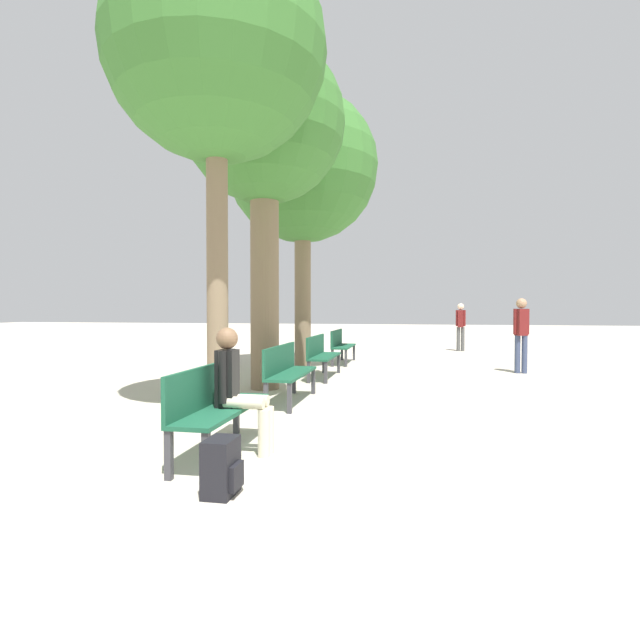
# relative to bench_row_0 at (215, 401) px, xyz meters

# --- Properties ---
(ground_plane) EXTENTS (80.00, 80.00, 0.00)m
(ground_plane) POSITION_rel_bench_row_0_xyz_m (2.22, -0.40, -0.52)
(ground_plane) COLOR beige
(bench_row_0) EXTENTS (0.42, 1.68, 0.87)m
(bench_row_0) POSITION_rel_bench_row_0_xyz_m (0.00, 0.00, 0.00)
(bench_row_0) COLOR #195138
(bench_row_0) RESTS_ON ground_plane
(bench_row_1) EXTENTS (0.42, 1.68, 0.87)m
(bench_row_1) POSITION_rel_bench_row_0_xyz_m (0.00, 2.75, 0.00)
(bench_row_1) COLOR #195138
(bench_row_1) RESTS_ON ground_plane
(bench_row_2) EXTENTS (0.42, 1.68, 0.87)m
(bench_row_2) POSITION_rel_bench_row_0_xyz_m (0.00, 5.50, 0.00)
(bench_row_2) COLOR #195138
(bench_row_2) RESTS_ON ground_plane
(bench_row_3) EXTENTS (0.42, 1.68, 0.87)m
(bench_row_3) POSITION_rel_bench_row_0_xyz_m (0.00, 8.24, 0.00)
(bench_row_3) COLOR #195138
(bench_row_3) RESTS_ON ground_plane
(tree_row_0) EXTENTS (3.00, 3.00, 6.43)m
(tree_row_0) POSITION_rel_bench_row_0_xyz_m (-0.71, 1.77, 4.38)
(tree_row_0) COLOR #7A664C
(tree_row_0) RESTS_ON ground_plane
(tree_row_1) EXTENTS (2.87, 2.87, 6.18)m
(tree_row_1) POSITION_rel_bench_row_0_xyz_m (-0.71, 3.91, 4.11)
(tree_row_1) COLOR #7A664C
(tree_row_1) RESTS_ON ground_plane
(tree_row_2) EXTENTS (3.55, 3.55, 6.56)m
(tree_row_2) POSITION_rel_bench_row_0_xyz_m (-0.71, 6.92, 4.22)
(tree_row_2) COLOR #7A664C
(tree_row_2) RESTS_ON ground_plane
(person_seated) EXTENTS (0.57, 0.32, 1.25)m
(person_seated) POSITION_rel_bench_row_0_xyz_m (0.22, 0.05, 0.15)
(person_seated) COLOR beige
(person_seated) RESTS_ON ground_plane
(backpack) EXTENTS (0.26, 0.32, 0.44)m
(backpack) POSITION_rel_bench_row_0_xyz_m (0.49, -1.03, -0.30)
(backpack) COLOR black
(backpack) RESTS_ON ground_plane
(pedestrian_near) EXTENTS (0.34, 0.27, 1.66)m
(pedestrian_near) POSITION_rel_bench_row_0_xyz_m (4.23, 7.02, 0.43)
(pedestrian_near) COLOR #384260
(pedestrian_near) RESTS_ON ground_plane
(pedestrian_mid) EXTENTS (0.32, 0.24, 1.60)m
(pedestrian_mid) POSITION_rel_bench_row_0_xyz_m (3.40, 12.63, 0.40)
(pedestrian_mid) COLOR #4C4C4C
(pedestrian_mid) RESTS_ON ground_plane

